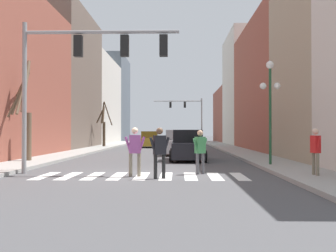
{
  "coord_description": "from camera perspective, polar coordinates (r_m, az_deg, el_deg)",
  "views": [
    {
      "loc": [
        1.35,
        -14.99,
        1.67
      ],
      "look_at": [
        0.49,
        18.24,
        2.1
      ],
      "focal_mm": 42.0,
      "sensor_mm": 36.0,
      "label": 1
    }
  ],
  "objects": [
    {
      "name": "street_tree_right_mid",
      "position": [
        21.47,
        -20.05,
        1.84
      ],
      "size": [
        1.9,
        2.74,
        5.2
      ],
      "color": "brown",
      "rests_on": "sidewalk_left"
    },
    {
      "name": "traffic_signal_near",
      "position": [
        16.01,
        -12.32,
        9.13
      ],
      "size": [
        6.21,
        0.28,
        5.97
      ],
      "color": "gray",
      "rests_on": "ground_plane"
    },
    {
      "name": "car_parked_right_mid",
      "position": [
        22.24,
        2.83,
        -2.96
      ],
      "size": [
        2.0,
        4.36,
        1.74
      ],
      "rotation": [
        0.0,
        0.0,
        1.57
      ],
      "color": "black",
      "rests_on": "ground_plane"
    },
    {
      "name": "crosswalk_stripes",
      "position": [
        14.65,
        -3.84,
        -7.26
      ],
      "size": [
        7.65,
        2.6,
        0.01
      ],
      "color": "white",
      "rests_on": "ground_plane"
    },
    {
      "name": "pedestrian_crossing_street",
      "position": [
        15.26,
        4.69,
        -3.21
      ],
      "size": [
        0.61,
        0.55,
        1.71
      ],
      "rotation": [
        0.0,
        0.0,
        0.71
      ],
      "color": "#4C4C51",
      "rests_on": "ground_plane"
    },
    {
      "name": "car_driving_toward_lane",
      "position": [
        40.35,
        -2.63,
        -2.02
      ],
      "size": [
        2.03,
        4.32,
        1.65
      ],
      "rotation": [
        0.0,
        0.0,
        -1.57
      ],
      "color": "#A38423",
      "rests_on": "ground_plane"
    },
    {
      "name": "building_row_right",
      "position": [
        38.97,
        14.76,
        4.52
      ],
      "size": [
        6.0,
        57.58,
        13.15
      ],
      "color": "beige",
      "rests_on": "ground_plane"
    },
    {
      "name": "street_lamp_right_corner",
      "position": [
        18.63,
        14.6,
        4.86
      ],
      "size": [
        0.95,
        0.36,
        4.73
      ],
      "color": "#1E4C2D",
      "rests_on": "sidewalk_right"
    },
    {
      "name": "traffic_signal_far",
      "position": [
        56.33,
        2.88,
        2.29
      ],
      "size": [
        6.97,
        0.28,
        6.39
      ],
      "color": "gray",
      "rests_on": "ground_plane"
    },
    {
      "name": "car_parked_left_far",
      "position": [
        27.57,
        1.43,
        -2.53
      ],
      "size": [
        2.0,
        4.6,
        1.75
      ],
      "rotation": [
        0.0,
        0.0,
        1.57
      ],
      "color": "silver",
      "rests_on": "ground_plane"
    },
    {
      "name": "ground_plane",
      "position": [
        15.14,
        -3.67,
        -7.06
      ],
      "size": [
        240.0,
        240.0,
        0.0
      ],
      "primitive_type": "plane",
      "color": "#4C4C4F"
    },
    {
      "name": "sidewalk_right",
      "position": [
        15.81,
        19.18,
        -6.48
      ],
      "size": [
        2.3,
        90.0,
        0.15
      ],
      "color": "#9E9E99",
      "rests_on": "ground_plane"
    },
    {
      "name": "building_row_left",
      "position": [
        42.53,
        -14.46,
        5.19
      ],
      "size": [
        6.0,
        61.38,
        13.84
      ],
      "color": "#934C3D",
      "rests_on": "ground_plane"
    },
    {
      "name": "pedestrian_near_right_corner",
      "position": [
        13.75,
        -1.23,
        -3.28
      ],
      "size": [
        0.74,
        0.39,
        1.79
      ],
      "rotation": [
        0.0,
        0.0,
        3.55
      ],
      "color": "black",
      "rests_on": "ground_plane"
    },
    {
      "name": "pedestrian_on_right_sidewalk",
      "position": [
        14.47,
        -4.83,
        -3.12
      ],
      "size": [
        0.78,
        0.3,
        1.8
      ],
      "rotation": [
        0.0,
        0.0,
        3.29
      ],
      "color": "#7A705B",
      "rests_on": "ground_plane"
    },
    {
      "name": "street_tree_left_near",
      "position": [
        39.92,
        -9.31,
        0.08
      ],
      "size": [
        1.57,
        2.39,
        4.51
      ],
      "color": "#473828",
      "rests_on": "sidewalk_left"
    },
    {
      "name": "pedestrian_waiting_at_curb",
      "position": [
        14.51,
        20.62,
        -2.93
      ],
      "size": [
        0.26,
        0.69,
        1.61
      ],
      "rotation": [
        0.0,
        0.0,
        1.72
      ],
      "color": "#7A705B",
      "rests_on": "sidewalk_right"
    }
  ]
}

